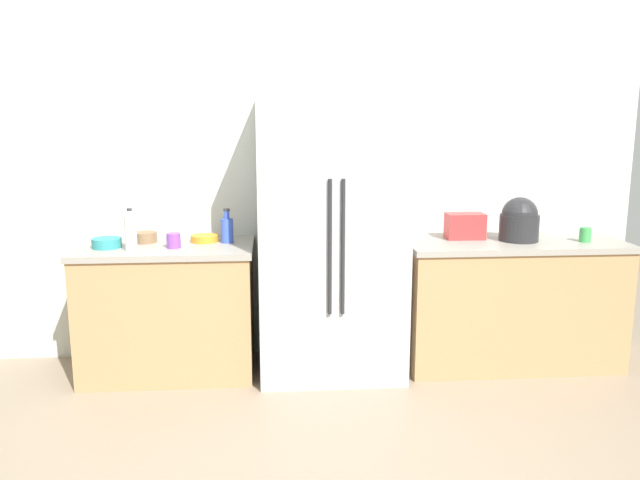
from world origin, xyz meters
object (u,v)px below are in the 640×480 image
bowl_c (145,237)px  bottle_a (131,233)px  cup_a (174,241)px  refrigerator (331,237)px  rice_cooker (519,221)px  toaster (465,226)px  bottle_b (227,229)px  cup_b (585,235)px  bowl_a (107,243)px  bowl_b (204,238)px

bowl_c → bottle_a: bearing=-97.2°
cup_a → refrigerator: bearing=2.1°
refrigerator → rice_cooker: refrigerator is taller
rice_cooker → bottle_a: rice_cooker is taller
toaster → bottle_b: (-1.64, -0.01, 0.00)m
cup_b → bowl_c: (-2.97, 0.22, -0.01)m
rice_cooker → cup_a: bearing=-178.4°
refrigerator → toaster: bearing=7.5°
refrigerator → bowl_c: size_ratio=12.12×
cup_b → bowl_a: 3.18m
cup_a → bottle_b: bearing=24.1°
rice_cooker → cup_a: size_ratio=3.12×
bottle_b → cup_a: bearing=-155.9°
toaster → bowl_b: (-1.79, 0.03, -0.07)m
toaster → cup_b: size_ratio=2.64×
bowl_a → bowl_c: size_ratio=1.22×
refrigerator → bowl_b: 0.86m
refrigerator → bowl_a: 1.46m
cup_a → bowl_c: (-0.22, 0.20, -0.01)m
rice_cooker → cup_b: (0.43, -0.08, -0.09)m
rice_cooker → cup_a: (-2.32, -0.06, -0.09)m
bowl_a → bottle_b: bearing=8.0°
bottle_a → bowl_a: 0.23m
bottle_a → bowl_a: size_ratio=1.45×
cup_b → bowl_b: 2.58m
refrigerator → cup_b: (1.72, -0.05, -0.00)m
rice_cooker → bowl_b: rice_cooker is taller
bowl_a → toaster: bearing=2.9°
bottle_b → bowl_c: (-0.55, 0.05, -0.06)m
toaster → bowl_c: size_ratio=1.69×
bottle_a → cup_a: (0.25, 0.07, -0.06)m
toaster → cup_a: bearing=-175.3°
bottle_b → bowl_b: size_ratio=1.26×
rice_cooker → cup_a: rice_cooker is taller
toaster → bowl_a: bearing=-177.1°
cup_a → bowl_b: size_ratio=0.52×
rice_cooker → toaster: bearing=164.1°
cup_b → bottle_b: bearing=176.1°
refrigerator → bottle_a: size_ratio=6.86×
toaster → cup_b: 0.80m
refrigerator → bowl_b: refrigerator is taller
bowl_a → bowl_b: size_ratio=1.02×
bowl_b → bowl_c: 0.40m
bowl_a → bowl_c: 0.27m
bowl_b → bottle_a: bearing=-148.4°
refrigerator → rice_cooker: bearing=1.2°
toaster → bottle_b: bottle_b is taller
rice_cooker → bottle_b: (-1.98, 0.09, -0.05)m
bottle_a → bowl_a: bottle_a is taller
cup_b → bowl_b: size_ratio=0.54×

